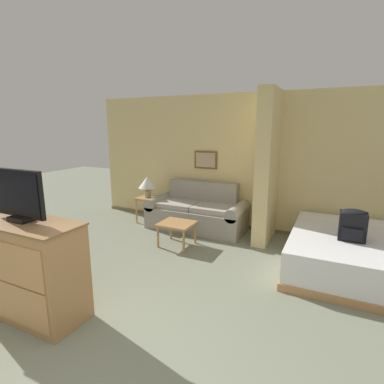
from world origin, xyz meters
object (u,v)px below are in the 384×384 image
couch (197,212)px  tv (18,196)px  backpack (353,224)px  bed (345,251)px  tv_dresser (27,268)px  table_lamp (147,183)px  coffee_table (177,226)px

couch → tv: (-0.45, -3.30, 0.98)m
backpack → bed: bearing=104.0°
tv_dresser → table_lamp: bearing=101.5°
bed → backpack: bearing=-76.0°
coffee_table → tv_dresser: size_ratio=0.43×
coffee_table → table_lamp: (-1.17, 0.87, 0.49)m
table_lamp → coffee_table: bearing=-36.9°
table_lamp → tv_dresser: bearing=-78.5°
table_lamp → backpack: size_ratio=1.04×
couch → backpack: (2.66, -0.85, 0.40)m
table_lamp → tv: tv is taller
table_lamp → tv: bearing=-78.5°
bed → backpack: backpack is taller
coffee_table → bed: 2.57m
tv_dresser → coffee_table: bearing=77.8°
couch → coffee_table: size_ratio=3.41×
couch → bed: (2.61, -0.65, -0.06)m
table_lamp → tv_dresser: size_ratio=0.33×
backpack → couch: bearing=162.3°
coffee_table → couch: bearing=93.7°
coffee_table → backpack: backpack is taller
couch → bed: size_ratio=0.93×
couch → coffee_table: (0.06, -0.95, 0.02)m
tv_dresser → tv: (-0.00, 0.00, 0.78)m
table_lamp → tv_dresser: tv_dresser is taller
table_lamp → tv: 3.33m
coffee_table → backpack: size_ratio=1.34×
couch → backpack: backpack is taller
table_lamp → backpack: bearing=-11.6°
coffee_table → tv_dresser: 2.41m
table_lamp → tv: (0.66, -3.23, 0.47)m
bed → backpack: 0.51m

